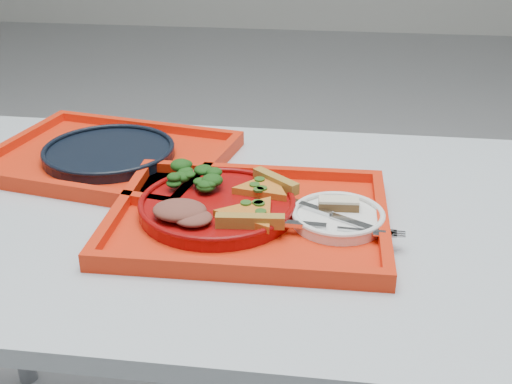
# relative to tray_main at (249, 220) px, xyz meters

# --- Properties ---
(table) EXTENTS (1.60, 0.80, 0.75)m
(table) POSITION_rel_tray_main_xyz_m (0.04, 0.05, -0.08)
(table) COLOR silver
(table) RESTS_ON ground
(tray_main) EXTENTS (0.46, 0.36, 0.01)m
(tray_main) POSITION_rel_tray_main_xyz_m (0.00, 0.00, 0.00)
(tray_main) COLOR red
(tray_main) RESTS_ON table
(tray_far) EXTENTS (0.51, 0.43, 0.01)m
(tray_far) POSITION_rel_tray_main_xyz_m (-0.31, 0.21, 0.00)
(tray_far) COLOR red
(tray_far) RESTS_ON table
(dinner_plate) EXTENTS (0.26, 0.26, 0.02)m
(dinner_plate) POSITION_rel_tray_main_xyz_m (-0.05, 0.01, 0.02)
(dinner_plate) COLOR maroon
(dinner_plate) RESTS_ON tray_main
(side_plate) EXTENTS (0.15, 0.15, 0.01)m
(side_plate) POSITION_rel_tray_main_xyz_m (0.14, 0.00, 0.01)
(side_plate) COLOR white
(side_plate) RESTS_ON tray_main
(navy_plate) EXTENTS (0.26, 0.26, 0.02)m
(navy_plate) POSITION_rel_tray_main_xyz_m (-0.31, 0.21, 0.01)
(navy_plate) COLOR black
(navy_plate) RESTS_ON tray_far
(pizza_slice_a) EXTENTS (0.12, 0.13, 0.02)m
(pizza_slice_a) POSITION_rel_tray_main_xyz_m (0.01, -0.03, 0.03)
(pizza_slice_a) COLOR gold
(pizza_slice_a) RESTS_ON dinner_plate
(pizza_slice_b) EXTENTS (0.15, 0.15, 0.02)m
(pizza_slice_b) POSITION_rel_tray_main_xyz_m (0.02, 0.06, 0.03)
(pizza_slice_b) COLOR gold
(pizza_slice_b) RESTS_ON dinner_plate
(salad_heap) EXTENTS (0.09, 0.08, 0.04)m
(salad_heap) POSITION_rel_tray_main_xyz_m (-0.10, 0.07, 0.05)
(salad_heap) COLOR black
(salad_heap) RESTS_ON dinner_plate
(meat_portion) EXTENTS (0.09, 0.07, 0.03)m
(meat_portion) POSITION_rel_tray_main_xyz_m (-0.10, -0.05, 0.04)
(meat_portion) COLOR brown
(meat_portion) RESTS_ON dinner_plate
(dessert_bar) EXTENTS (0.07, 0.03, 0.02)m
(dessert_bar) POSITION_rel_tray_main_xyz_m (0.15, 0.02, 0.03)
(dessert_bar) COLOR #52321B
(dessert_bar) RESTS_ON side_plate
(knife) EXTENTS (0.17, 0.10, 0.01)m
(knife) POSITION_rel_tray_main_xyz_m (0.15, -0.01, 0.02)
(knife) COLOR silver
(knife) RESTS_ON side_plate
(fork) EXTENTS (0.19, 0.03, 0.01)m
(fork) POSITION_rel_tray_main_xyz_m (0.14, -0.05, 0.02)
(fork) COLOR silver
(fork) RESTS_ON side_plate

